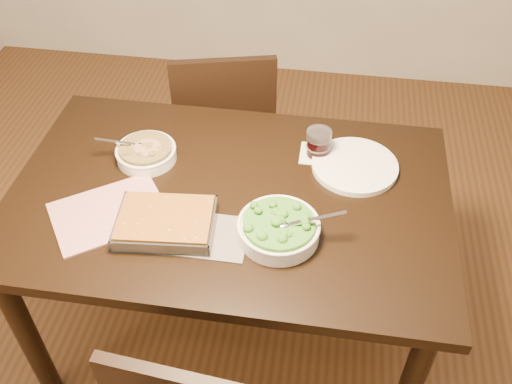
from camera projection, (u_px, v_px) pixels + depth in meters
The scene contains 11 objects.
ground at pixel (235, 326), 2.33m from camera, with size 4.00×4.00×0.00m, color #4D2E16.
table at pixel (230, 214), 1.87m from camera, with size 1.40×0.90×0.75m.
magazine_a at pixel (109, 213), 1.74m from camera, with size 0.33×0.24×0.01m, color #A9303E.
magazine_b at pixel (205, 235), 1.68m from camera, with size 0.25×0.18×0.00m, color #24242B.
coaster at pixel (317, 154), 1.95m from camera, with size 0.12×0.12×0.00m, color white.
stew_bowl at pixel (146, 152), 1.91m from camera, with size 0.22×0.20×0.08m.
broccoli_bowl at pixel (279, 228), 1.65m from camera, with size 0.28×0.24×0.09m.
baking_dish at pixel (166, 223), 1.68m from camera, with size 0.31×0.24×0.05m.
wine_tumbler at pixel (318, 142), 1.91m from camera, with size 0.08×0.08×0.09m.
dinner_plate at pixel (355, 166), 1.89m from camera, with size 0.29×0.29×0.02m, color white.
chair_far at pixel (225, 126), 2.49m from camera, with size 0.51×0.51×0.88m.
Camera 1 is at (0.29, -1.28, 2.00)m, focal length 40.00 mm.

